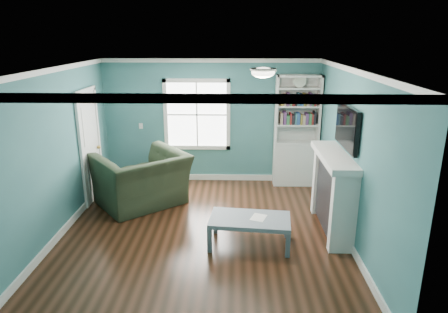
{
  "coord_description": "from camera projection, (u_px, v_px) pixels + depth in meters",
  "views": [
    {
      "loc": [
        0.5,
        -5.75,
        3.07
      ],
      "look_at": [
        0.33,
        0.4,
        1.18
      ],
      "focal_mm": 32.0,
      "sensor_mm": 36.0,
      "label": 1
    }
  ],
  "objects": [
    {
      "name": "tv",
      "position": [
        347.0,
        127.0,
        6.03
      ],
      "size": [
        0.06,
        1.1,
        0.65
      ],
      "primitive_type": "cube",
      "color": "black",
      "rests_on": "fireplace"
    },
    {
      "name": "ceiling_fixture",
      "position": [
        263.0,
        72.0,
        5.73
      ],
      "size": [
        0.38,
        0.38,
        0.15
      ],
      "color": "white",
      "rests_on": "room_walls"
    },
    {
      "name": "window",
      "position": [
        197.0,
        115.0,
        8.37
      ],
      "size": [
        1.4,
        0.06,
        1.5
      ],
      "color": "white",
      "rests_on": "room_walls"
    },
    {
      "name": "light_switch",
      "position": [
        141.0,
        126.0,
        8.47
      ],
      "size": [
        0.08,
        0.01,
        0.12
      ],
      "primitive_type": "cube",
      "color": "white",
      "rests_on": "room_walls"
    },
    {
      "name": "recliner",
      "position": [
        141.0,
        171.0,
        7.34
      ],
      "size": [
        1.79,
        1.72,
        1.32
      ],
      "primitive_type": "imported",
      "rotation": [
        0.0,
        0.0,
        -2.45
      ],
      "color": "#202E1C",
      "rests_on": "ground"
    },
    {
      "name": "trim",
      "position": [
        202.0,
        160.0,
        6.05
      ],
      "size": [
        4.5,
        5.0,
        2.6
      ],
      "color": "white",
      "rests_on": "ground"
    },
    {
      "name": "paper_sheet",
      "position": [
        259.0,
        217.0,
        5.98
      ],
      "size": [
        0.28,
        0.32,
        0.0
      ],
      "primitive_type": "cube",
      "rotation": [
        0.0,
        0.0,
        -0.35
      ],
      "color": "white",
      "rests_on": "coffee_table"
    },
    {
      "name": "coffee_table",
      "position": [
        250.0,
        221.0,
        5.98
      ],
      "size": [
        1.26,
        0.77,
        0.44
      ],
      "rotation": [
        0.0,
        0.0,
        -0.1
      ],
      "color": "#525963",
      "rests_on": "ground"
    },
    {
      "name": "bookshelf",
      "position": [
        296.0,
        142.0,
        8.29
      ],
      "size": [
        0.9,
        0.35,
        2.31
      ],
      "color": "silver",
      "rests_on": "ground"
    },
    {
      "name": "fireplace",
      "position": [
        333.0,
        194.0,
        6.36
      ],
      "size": [
        0.44,
        1.58,
        1.3
      ],
      "color": "black",
      "rests_on": "ground"
    },
    {
      "name": "room_walls",
      "position": [
        201.0,
        138.0,
        5.95
      ],
      "size": [
        5.0,
        5.0,
        5.0
      ],
      "color": "#34686D",
      "rests_on": "ground"
    },
    {
      "name": "door",
      "position": [
        90.0,
        145.0,
        7.49
      ],
      "size": [
        0.12,
        0.98,
        2.17
      ],
      "color": "silver",
      "rests_on": "ground"
    },
    {
      "name": "floor",
      "position": [
        203.0,
        234.0,
        6.41
      ],
      "size": [
        5.0,
        5.0,
        0.0
      ],
      "primitive_type": "plane",
      "color": "black",
      "rests_on": "ground"
    }
  ]
}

